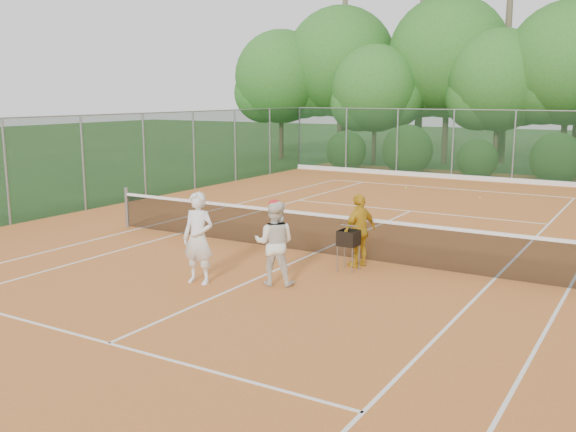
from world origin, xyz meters
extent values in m
plane|color=#224819|center=(0.00, 0.00, 0.00)|extent=(120.00, 120.00, 0.00)
cube|color=#C36D2D|center=(0.00, 0.00, 0.01)|extent=(18.00, 36.00, 0.02)
cylinder|color=gray|center=(-5.94, 0.00, 0.57)|extent=(0.10, 0.10, 1.10)
cube|color=black|center=(0.00, 0.00, 0.48)|extent=(11.87, 0.03, 0.86)
cube|color=white|center=(0.00, 0.00, 0.95)|extent=(11.87, 0.04, 0.07)
imported|color=white|center=(-0.81, -3.25, 0.92)|extent=(0.70, 0.50, 1.80)
imported|color=white|center=(0.51, -2.57, 0.84)|extent=(0.97, 0.87, 1.64)
ellipsoid|color=red|center=(0.51, -2.57, 1.62)|extent=(0.22, 0.22, 0.14)
imported|color=gold|center=(1.36, -0.51, 0.81)|extent=(0.65, 1.00, 1.57)
cylinder|color=gray|center=(1.16, -1.15, 0.30)|extent=(0.02, 0.02, 0.55)
cylinder|color=gray|center=(1.50, -0.80, 0.30)|extent=(0.02, 0.02, 0.55)
cube|color=black|center=(1.33, -0.98, 0.73)|extent=(0.38, 0.38, 0.32)
sphere|color=#BBD631|center=(-1.89, 11.02, 0.05)|extent=(0.07, 0.07, 0.07)
sphere|color=#CFE735|center=(1.22, 10.11, 0.05)|extent=(0.07, 0.07, 0.07)
cube|color=white|center=(0.00, 11.88, 0.02)|extent=(11.03, 0.06, 0.01)
cube|color=white|center=(-5.49, 0.00, 0.02)|extent=(0.06, 23.77, 0.01)
cube|color=white|center=(5.49, 0.00, 0.02)|extent=(0.06, 23.77, 0.01)
cube|color=white|center=(-4.11, 0.00, 0.02)|extent=(0.06, 23.77, 0.01)
cube|color=white|center=(4.11, 0.00, 0.02)|extent=(0.06, 23.77, 0.01)
cube|color=white|center=(0.00, 6.40, 0.02)|extent=(8.23, 0.06, 0.01)
cube|color=white|center=(0.00, -6.40, 0.02)|extent=(8.23, 0.06, 0.01)
cube|color=white|center=(0.00, 0.00, 0.02)|extent=(0.06, 12.80, 0.01)
cube|color=#19381E|center=(0.00, 15.00, 1.52)|extent=(18.00, 0.02, 3.00)
cylinder|color=gray|center=(-9.00, 15.00, 1.52)|extent=(0.07, 0.07, 3.00)
cube|color=#19381E|center=(-9.00, -1.50, 1.52)|extent=(0.02, 33.00, 3.00)
cylinder|color=gray|center=(-9.00, 15.00, 1.52)|extent=(0.07, 0.07, 3.00)
cylinder|color=brown|center=(-12.50, 19.00, 1.88)|extent=(0.26, 0.26, 3.75)
sphere|color=#2C6321|center=(-12.50, 19.00, 4.65)|extent=(5.25, 5.25, 5.25)
cylinder|color=brown|center=(-9.50, 20.50, 2.20)|extent=(0.30, 0.30, 4.40)
sphere|color=#2C6321|center=(-9.50, 20.50, 5.46)|extent=(6.16, 6.16, 6.16)
cylinder|color=brown|center=(-6.50, 18.50, 1.60)|extent=(0.22, 0.22, 3.20)
sphere|color=#2C6321|center=(-6.50, 18.50, 3.97)|extent=(4.48, 4.48, 4.48)
cylinder|color=brown|center=(-3.50, 21.00, 2.25)|extent=(0.31, 0.31, 4.50)
sphere|color=#2C6321|center=(-3.50, 21.00, 5.58)|extent=(6.30, 6.30, 6.30)
cylinder|color=brown|center=(-0.50, 19.50, 1.75)|extent=(0.24, 0.24, 3.50)
sphere|color=#2C6321|center=(-0.50, 19.50, 4.34)|extent=(4.90, 4.90, 4.90)
cylinder|color=brown|center=(2.50, 20.00, 2.05)|extent=(0.28, 0.28, 4.10)
sphere|color=#2C6321|center=(2.50, 20.00, 5.08)|extent=(5.74, 5.74, 5.74)
cone|color=brown|center=(-10.00, 22.00, 6.50)|extent=(0.44, 0.44, 13.00)
cone|color=brown|center=(-5.00, 21.00, 5.50)|extent=(0.44, 0.44, 11.00)
cone|color=brown|center=(-1.00, 23.00, 7.50)|extent=(0.44, 0.44, 15.00)
camera|label=1|loc=(6.89, -12.76, 3.65)|focal=40.00mm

